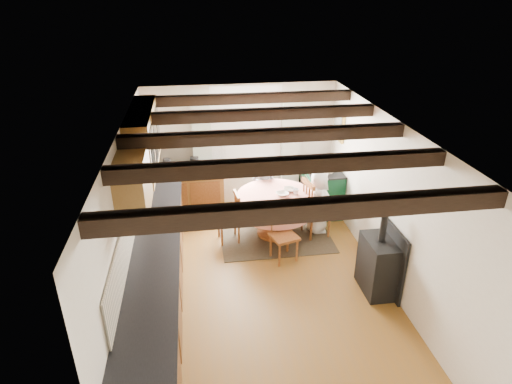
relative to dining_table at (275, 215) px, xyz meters
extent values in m
cube|color=brown|center=(-0.42, -1.39, -0.40)|extent=(3.60, 5.50, 0.00)
cube|color=white|center=(-0.42, -1.39, 2.00)|extent=(3.60, 5.50, 0.00)
cube|color=silver|center=(-0.42, 1.36, 0.80)|extent=(3.60, 0.00, 2.40)
cube|color=silver|center=(-0.42, -4.14, 0.80)|extent=(3.60, 0.00, 2.40)
cube|color=silver|center=(-2.22, -1.39, 0.80)|extent=(0.00, 5.50, 2.40)
cube|color=silver|center=(1.38, -1.39, 0.80)|extent=(0.00, 5.50, 2.40)
cube|color=black|center=(-0.42, -3.39, 1.91)|extent=(3.60, 0.16, 0.16)
cube|color=black|center=(-0.42, -2.39, 1.91)|extent=(3.60, 0.16, 0.16)
cube|color=black|center=(-0.42, -1.39, 1.91)|extent=(3.60, 0.16, 0.16)
cube|color=black|center=(-0.42, -0.39, 1.91)|extent=(3.60, 0.16, 0.16)
cube|color=black|center=(-0.42, 0.61, 1.91)|extent=(3.60, 0.16, 0.16)
cube|color=beige|center=(-2.20, -1.09, 0.80)|extent=(0.02, 4.50, 0.55)
cube|color=beige|center=(-1.42, 1.34, 0.80)|extent=(1.40, 0.02, 0.55)
cube|color=brown|center=(-1.92, -1.39, 0.04)|extent=(0.60, 5.30, 0.88)
cube|color=brown|center=(-1.47, 1.06, 0.04)|extent=(1.30, 0.60, 0.88)
cube|color=black|center=(-1.90, -1.39, 0.50)|extent=(0.64, 5.30, 0.04)
cube|color=black|center=(-1.47, 1.04, 0.50)|extent=(1.30, 0.64, 0.04)
cube|color=brown|center=(-2.05, -0.19, 1.55)|extent=(0.34, 1.80, 0.90)
cube|color=brown|center=(-2.05, -1.69, 1.50)|extent=(0.34, 0.90, 0.70)
cube|color=white|center=(-0.32, 1.34, 1.20)|extent=(1.34, 0.03, 1.54)
cube|color=white|center=(-0.32, 1.35, 1.20)|extent=(1.20, 0.01, 1.40)
cube|color=beige|center=(-1.17, 1.26, 0.70)|extent=(0.35, 0.10, 2.10)
cube|color=beige|center=(0.53, 1.26, 0.70)|extent=(0.35, 0.10, 2.10)
cylinder|color=black|center=(-0.32, 1.26, 1.80)|extent=(2.00, 0.03, 0.03)
cube|color=gold|center=(1.35, 0.91, 1.30)|extent=(0.04, 0.50, 0.60)
cylinder|color=silver|center=(0.63, 1.33, 1.30)|extent=(0.30, 0.02, 0.30)
cube|color=#3E3629|center=(0.00, 0.00, -0.39)|extent=(1.92, 1.49, 0.01)
imported|color=slate|center=(-0.08, 0.69, 0.21)|extent=(0.47, 0.34, 1.21)
imported|color=white|center=(0.77, 0.04, 0.19)|extent=(0.41, 0.60, 1.18)
imported|color=silver|center=(0.11, -0.05, 0.42)|extent=(0.23, 0.23, 0.05)
imported|color=silver|center=(0.26, 0.08, 0.43)|extent=(0.25, 0.25, 0.06)
imported|color=silver|center=(0.34, -0.05, 0.45)|extent=(0.12, 0.12, 0.10)
cylinder|color=#262628|center=(-1.83, 0.98, 0.64)|extent=(0.14, 0.14, 0.25)
cylinder|color=#262628|center=(-1.34, 1.17, 0.61)|extent=(0.17, 0.17, 0.18)
camera|label=1|loc=(-1.29, -6.50, 3.62)|focal=30.38mm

